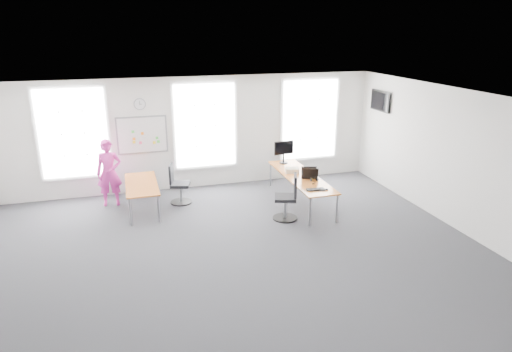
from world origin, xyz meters
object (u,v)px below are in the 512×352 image
object	(u,v)px
desk_left	(142,186)
chair_left	(178,186)
chair_right	(288,200)
headphones	(314,179)
person	(109,173)
monitor	(284,150)
keyboard	(316,190)
desk_right	(301,178)

from	to	relation	value
desk_left	chair_left	world-z (taller)	chair_left
chair_right	chair_left	xyz separation A→B (m)	(-2.28, 1.72, -0.02)
chair_right	headphones	size ratio (longest dim) A/B	5.81
person	monitor	distance (m)	4.50
keyboard	chair_right	bearing A→B (deg)	177.71
desk_right	monitor	distance (m)	1.24
monitor	desk_right	bearing A→B (deg)	-93.78
keyboard	headphones	bearing A→B (deg)	85.57
desk_right	monitor	size ratio (longest dim) A/B	4.75
desk_right	chair_left	world-z (taller)	chair_left
chair_left	headphones	distance (m)	3.36
headphones	monitor	bearing A→B (deg)	76.48
chair_left	desk_left	bearing A→B (deg)	119.51
headphones	desk_right	bearing A→B (deg)	88.08
chair_left	monitor	xyz separation A→B (m)	(2.89, 0.31, 0.63)
desk_right	chair_right	world-z (taller)	chair_right
monitor	desk_left	bearing A→B (deg)	-177.34
keyboard	monitor	xyz separation A→B (m)	(0.03, 2.22, 0.36)
desk_left	monitor	xyz separation A→B (m)	(3.78, 0.54, 0.46)
headphones	monitor	xyz separation A→B (m)	(-0.18, 1.63, 0.32)
keyboard	person	bearing A→B (deg)	168.42
chair_right	person	bearing A→B (deg)	-99.05
desk_left	chair_left	size ratio (longest dim) A/B	1.83
desk_right	headphones	world-z (taller)	headphones
chair_right	keyboard	size ratio (longest dim) A/B	2.50
person	headphones	size ratio (longest dim) A/B	9.04
desk_left	monitor	size ratio (longest dim) A/B	3.02
desk_left	person	world-z (taller)	person
chair_right	chair_left	size ratio (longest dim) A/B	1.05
chair_left	keyboard	xyz separation A→B (m)	(2.87, -1.91, 0.27)
desk_left	keyboard	xyz separation A→B (m)	(3.75, -1.68, 0.10)
person	keyboard	distance (m)	5.01
headphones	monitor	distance (m)	1.67
keyboard	headphones	size ratio (longest dim) A/B	2.33
desk_right	chair_left	distance (m)	3.06
headphones	monitor	size ratio (longest dim) A/B	0.30
person	monitor	size ratio (longest dim) A/B	2.71
headphones	desk_left	bearing A→B (deg)	144.60
chair_right	monitor	distance (m)	2.21
chair_left	keyboard	distance (m)	3.45
chair_right	chair_left	bearing A→B (deg)	-108.06
person	keyboard	bearing A→B (deg)	-22.83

